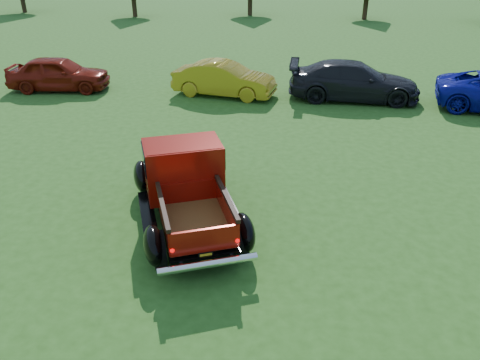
{
  "coord_description": "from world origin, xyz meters",
  "views": [
    {
      "loc": [
        1.53,
        -8.71,
        5.57
      ],
      "look_at": [
        0.33,
        0.2,
        0.91
      ],
      "focal_mm": 35.0,
      "sensor_mm": 36.0,
      "label": 1
    }
  ],
  "objects_px": {
    "show_car_grey": "(354,81)",
    "pickup_truck": "(184,180)",
    "show_car_yellow": "(224,79)",
    "show_car_red": "(59,73)"
  },
  "relations": [
    {
      "from": "pickup_truck",
      "to": "show_car_grey",
      "type": "bearing_deg",
      "value": 41.67
    },
    {
      "from": "show_car_red",
      "to": "pickup_truck",
      "type": "bearing_deg",
      "value": -146.23
    },
    {
      "from": "pickup_truck",
      "to": "show_car_red",
      "type": "bearing_deg",
      "value": 107.55
    },
    {
      "from": "show_car_red",
      "to": "show_car_yellow",
      "type": "distance_m",
      "value": 6.81
    },
    {
      "from": "show_car_yellow",
      "to": "show_car_grey",
      "type": "bearing_deg",
      "value": -77.88
    },
    {
      "from": "pickup_truck",
      "to": "show_car_red",
      "type": "xyz_separation_m",
      "value": [
        -7.4,
        8.8,
        -0.13
      ]
    },
    {
      "from": "show_car_red",
      "to": "show_car_grey",
      "type": "bearing_deg",
      "value": -94.7
    },
    {
      "from": "show_car_grey",
      "to": "pickup_truck",
      "type": "bearing_deg",
      "value": 154.94
    },
    {
      "from": "show_car_yellow",
      "to": "show_car_grey",
      "type": "distance_m",
      "value": 5.01
    },
    {
      "from": "show_car_red",
      "to": "show_car_grey",
      "type": "relative_size",
      "value": 0.81
    }
  ]
}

